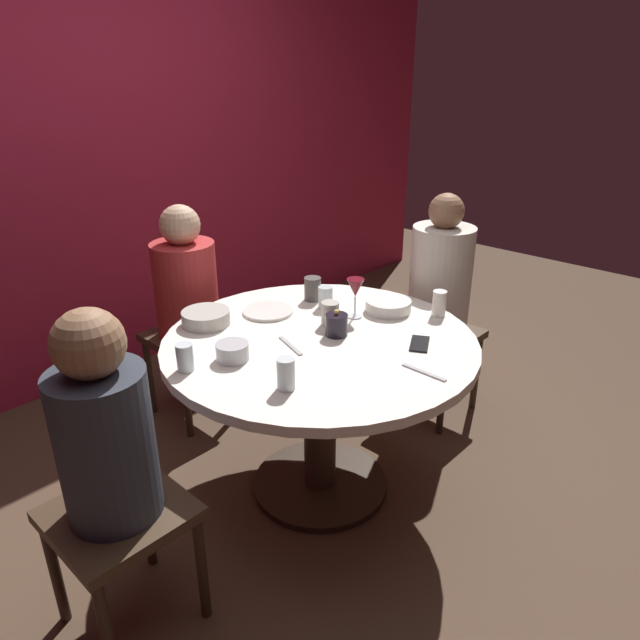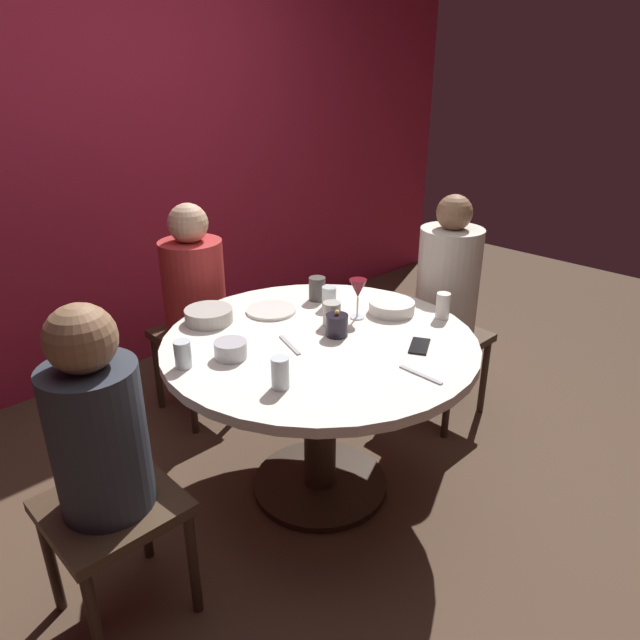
{
  "view_description": "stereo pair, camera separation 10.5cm",
  "coord_description": "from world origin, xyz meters",
  "px_view_note": "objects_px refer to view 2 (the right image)",
  "views": [
    {
      "loc": [
        -1.54,
        -1.43,
        1.74
      ],
      "look_at": [
        0.0,
        0.0,
        0.82
      ],
      "focal_mm": 32.5,
      "sensor_mm": 36.0,
      "label": 1
    },
    {
      "loc": [
        -1.46,
        -1.51,
        1.74
      ],
      "look_at": [
        0.0,
        0.0,
        0.82
      ],
      "focal_mm": 32.5,
      "sensor_mm": 36.0,
      "label": 2
    }
  ],
  "objects_px": {
    "cup_by_right_diner": "(280,373)",
    "bowl_serving_large": "(231,350)",
    "seated_diner_back": "(194,288)",
    "bowl_salad_center": "(392,307)",
    "cup_center_front": "(183,354)",
    "cup_by_left_diner": "(317,289)",
    "dining_table": "(320,374)",
    "candle_holder": "(337,325)",
    "cell_phone": "(419,346)",
    "seated_diner_left": "(99,438)",
    "seated_diner_right": "(447,287)",
    "cup_near_candle": "(443,306)",
    "wine_glass": "(358,290)",
    "cup_beside_wine": "(329,297)",
    "bowl_small_white": "(209,315)",
    "dinner_plate": "(271,310)",
    "cup_far_edge": "(332,314)"
  },
  "relations": [
    {
      "from": "cell_phone",
      "to": "bowl_small_white",
      "type": "bearing_deg",
      "value": -178.84
    },
    {
      "from": "cup_by_left_diner",
      "to": "cup_center_front",
      "type": "relative_size",
      "value": 1.08
    },
    {
      "from": "bowl_salad_center",
      "to": "cup_center_front",
      "type": "relative_size",
      "value": 2.0
    },
    {
      "from": "dining_table",
      "to": "seated_diner_right",
      "type": "relative_size",
      "value": 1.06
    },
    {
      "from": "bowl_serving_large",
      "to": "cup_by_right_diner",
      "type": "height_order",
      "value": "cup_by_right_diner"
    },
    {
      "from": "seated_diner_right",
      "to": "candle_holder",
      "type": "relative_size",
      "value": 10.64
    },
    {
      "from": "wine_glass",
      "to": "seated_diner_back",
      "type": "bearing_deg",
      "value": 106.37
    },
    {
      "from": "cell_phone",
      "to": "seated_diner_left",
      "type": "bearing_deg",
      "value": -134.89
    },
    {
      "from": "seated_diner_back",
      "to": "bowl_serving_large",
      "type": "bearing_deg",
      "value": -23.77
    },
    {
      "from": "bowl_salad_center",
      "to": "cup_by_left_diner",
      "type": "distance_m",
      "value": 0.37
    },
    {
      "from": "candle_holder",
      "to": "dinner_plate",
      "type": "relative_size",
      "value": 0.5
    },
    {
      "from": "dining_table",
      "to": "cup_by_left_diner",
      "type": "distance_m",
      "value": 0.47
    },
    {
      "from": "dining_table",
      "to": "cup_beside_wine",
      "type": "relative_size",
      "value": 12.8
    },
    {
      "from": "seated_diner_back",
      "to": "cup_by_right_diner",
      "type": "xyz_separation_m",
      "value": [
        -0.37,
        -1.11,
        0.09
      ]
    },
    {
      "from": "seated_diner_left",
      "to": "candle_holder",
      "type": "distance_m",
      "value": 1.0
    },
    {
      "from": "cup_by_left_diner",
      "to": "cup_center_front",
      "type": "distance_m",
      "value": 0.82
    },
    {
      "from": "dining_table",
      "to": "bowl_salad_center",
      "type": "height_order",
      "value": "bowl_salad_center"
    },
    {
      "from": "seated_diner_right",
      "to": "seated_diner_left",
      "type": "bearing_deg",
      "value": 0.0
    },
    {
      "from": "seated_diner_right",
      "to": "cup_near_candle",
      "type": "height_order",
      "value": "seated_diner_right"
    },
    {
      "from": "cup_near_candle",
      "to": "cup_beside_wine",
      "type": "distance_m",
      "value": 0.5
    },
    {
      "from": "cup_center_front",
      "to": "cup_far_edge",
      "type": "xyz_separation_m",
      "value": [
        0.65,
        -0.11,
        -0.0
      ]
    },
    {
      "from": "bowl_serving_large",
      "to": "cup_far_edge",
      "type": "distance_m",
      "value": 0.49
    },
    {
      "from": "bowl_salad_center",
      "to": "cup_by_left_diner",
      "type": "relative_size",
      "value": 1.85
    },
    {
      "from": "wine_glass",
      "to": "cup_center_front",
      "type": "distance_m",
      "value": 0.8
    },
    {
      "from": "wine_glass",
      "to": "bowl_salad_center",
      "type": "height_order",
      "value": "wine_glass"
    },
    {
      "from": "seated_diner_back",
      "to": "bowl_serving_large",
      "type": "relative_size",
      "value": 9.26
    },
    {
      "from": "seated_diner_right",
      "to": "cell_phone",
      "type": "relative_size",
      "value": 8.51
    },
    {
      "from": "cup_far_edge",
      "to": "cup_center_front",
      "type": "bearing_deg",
      "value": 170.16
    },
    {
      "from": "bowl_small_white",
      "to": "seated_diner_left",
      "type": "bearing_deg",
      "value": -147.57
    },
    {
      "from": "seated_diner_left",
      "to": "candle_holder",
      "type": "xyz_separation_m",
      "value": [
        1.0,
        -0.03,
        0.07
      ]
    },
    {
      "from": "cup_by_right_diner",
      "to": "dining_table",
      "type": "bearing_deg",
      "value": 26.89
    },
    {
      "from": "cup_by_left_diner",
      "to": "cup_near_candle",
      "type": "bearing_deg",
      "value": -65.56
    },
    {
      "from": "bowl_serving_large",
      "to": "cup_beside_wine",
      "type": "bearing_deg",
      "value": 8.47
    },
    {
      "from": "seated_diner_back",
      "to": "cup_center_front",
      "type": "xyz_separation_m",
      "value": [
        -0.52,
        -0.75,
        0.08
      ]
    },
    {
      "from": "dining_table",
      "to": "candle_holder",
      "type": "bearing_deg",
      "value": -22.29
    },
    {
      "from": "cup_by_right_diner",
      "to": "seated_diner_right",
      "type": "bearing_deg",
      "value": 8.43
    },
    {
      "from": "candle_holder",
      "to": "cell_phone",
      "type": "height_order",
      "value": "candle_holder"
    },
    {
      "from": "seated_diner_back",
      "to": "candle_holder",
      "type": "bearing_deg",
      "value": 4.1
    },
    {
      "from": "bowl_salad_center",
      "to": "seated_diner_back",
      "type": "bearing_deg",
      "value": 113.42
    },
    {
      "from": "cup_near_candle",
      "to": "cup_by_left_diner",
      "type": "height_order",
      "value": "cup_near_candle"
    },
    {
      "from": "seated_diner_left",
      "to": "bowl_serving_large",
      "type": "relative_size",
      "value": 9.33
    },
    {
      "from": "cup_by_right_diner",
      "to": "candle_holder",
      "type": "bearing_deg",
      "value": 20.01
    },
    {
      "from": "candle_holder",
      "to": "cup_center_front",
      "type": "bearing_deg",
      "value": 161.32
    },
    {
      "from": "candle_holder",
      "to": "cup_by_left_diner",
      "type": "distance_m",
      "value": 0.4
    },
    {
      "from": "cup_far_edge",
      "to": "cup_by_right_diner",
      "type": "bearing_deg",
      "value": -153.55
    },
    {
      "from": "bowl_small_white",
      "to": "cup_far_edge",
      "type": "bearing_deg",
      "value": -47.58
    },
    {
      "from": "dining_table",
      "to": "wine_glass",
      "type": "distance_m",
      "value": 0.39
    },
    {
      "from": "wine_glass",
      "to": "cell_phone",
      "type": "relative_size",
      "value": 1.26
    },
    {
      "from": "bowl_serving_large",
      "to": "cup_center_front",
      "type": "bearing_deg",
      "value": 160.31
    },
    {
      "from": "cup_by_right_diner",
      "to": "bowl_serving_large",
      "type": "bearing_deg",
      "value": 87.69
    }
  ]
}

